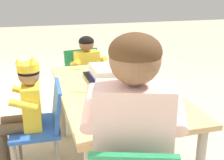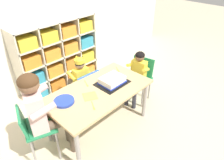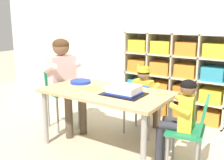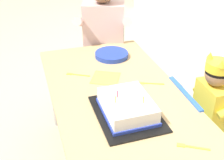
{
  "view_description": "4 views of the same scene",
  "coord_description": "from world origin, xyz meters",
  "px_view_note": "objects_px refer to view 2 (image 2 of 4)",
  "views": [
    {
      "loc": [
        -1.65,
        0.5,
        1.22
      ],
      "look_at": [
        0.07,
        -0.0,
        0.64
      ],
      "focal_mm": 45.94,
      "sensor_mm": 36.0,
      "label": 1
    },
    {
      "loc": [
        -1.31,
        -1.47,
        2.01
      ],
      "look_at": [
        0.17,
        -0.06,
        0.69
      ],
      "focal_mm": 33.04,
      "sensor_mm": 36.0,
      "label": 2
    },
    {
      "loc": [
        1.46,
        -2.11,
        1.3
      ],
      "look_at": [
        0.08,
        -0.01,
        0.72
      ],
      "focal_mm": 43.16,
      "sensor_mm": 36.0,
      "label": 3
    },
    {
      "loc": [
        1.29,
        -0.43,
        1.47
      ],
      "look_at": [
        0.17,
        -0.08,
        0.77
      ],
      "focal_mm": 47.19,
      "sensor_mm": 36.0,
      "label": 4
    }
  ],
  "objects_px": {
    "child_with_crown": "(79,76)",
    "guest_at_table_side": "(137,72)",
    "adult_helper_seated": "(42,108)",
    "classroom_chair_guest_side": "(140,76)",
    "fork_scattered_mid_table": "(118,70)",
    "birthday_cake_on_tray": "(112,81)",
    "paper_plate_stack": "(64,101)",
    "activity_table": "(99,95)",
    "fork_by_napkin": "(86,84)",
    "classroom_chair_adult_side": "(35,127)",
    "fork_at_table_front_edge": "(93,106)",
    "classroom_chair_blue": "(85,87)"
  },
  "relations": [
    {
      "from": "child_with_crown",
      "to": "fork_at_table_front_edge",
      "type": "relative_size",
      "value": 6.01
    },
    {
      "from": "fork_scattered_mid_table",
      "to": "child_with_crown",
      "type": "bearing_deg",
      "value": 72.82
    },
    {
      "from": "classroom_chair_guest_side",
      "to": "fork_by_napkin",
      "type": "relative_size",
      "value": 4.72
    },
    {
      "from": "guest_at_table_side",
      "to": "fork_scattered_mid_table",
      "type": "bearing_deg",
      "value": -130.99
    },
    {
      "from": "classroom_chair_adult_side",
      "to": "paper_plate_stack",
      "type": "bearing_deg",
      "value": -78.76
    },
    {
      "from": "classroom_chair_guest_side",
      "to": "guest_at_table_side",
      "type": "xyz_separation_m",
      "value": [
        -0.1,
        -0.02,
        0.11
      ]
    },
    {
      "from": "birthday_cake_on_tray",
      "to": "guest_at_table_side",
      "type": "bearing_deg",
      "value": 2.78
    },
    {
      "from": "classroom_chair_blue",
      "to": "fork_by_napkin",
      "type": "height_order",
      "value": "classroom_chair_blue"
    },
    {
      "from": "activity_table",
      "to": "birthday_cake_on_tray",
      "type": "xyz_separation_m",
      "value": [
        0.22,
        -0.02,
        0.11
      ]
    },
    {
      "from": "activity_table",
      "to": "classroom_chair_guest_side",
      "type": "xyz_separation_m",
      "value": [
        0.86,
        0.03,
        -0.13
      ]
    },
    {
      "from": "classroom_chair_adult_side",
      "to": "fork_scattered_mid_table",
      "type": "xyz_separation_m",
      "value": [
        1.27,
        0.01,
        0.16
      ]
    },
    {
      "from": "classroom_chair_blue",
      "to": "fork_at_table_front_edge",
      "type": "relative_size",
      "value": 4.57
    },
    {
      "from": "fork_at_table_front_edge",
      "to": "classroom_chair_blue",
      "type": "bearing_deg",
      "value": -2.06
    },
    {
      "from": "child_with_crown",
      "to": "fork_scattered_mid_table",
      "type": "distance_m",
      "value": 0.55
    },
    {
      "from": "fork_by_napkin",
      "to": "fork_scattered_mid_table",
      "type": "height_order",
      "value": "same"
    },
    {
      "from": "classroom_chair_blue",
      "to": "birthday_cake_on_tray",
      "type": "distance_m",
      "value": 0.55
    },
    {
      "from": "birthday_cake_on_tray",
      "to": "fork_by_napkin",
      "type": "bearing_deg",
      "value": 135.71
    },
    {
      "from": "adult_helper_seated",
      "to": "classroom_chair_guest_side",
      "type": "relative_size",
      "value": 1.61
    },
    {
      "from": "child_with_crown",
      "to": "adult_helper_seated",
      "type": "height_order",
      "value": "adult_helper_seated"
    },
    {
      "from": "activity_table",
      "to": "paper_plate_stack",
      "type": "relative_size",
      "value": 5.7
    },
    {
      "from": "adult_helper_seated",
      "to": "guest_at_table_side",
      "type": "height_order",
      "value": "adult_helper_seated"
    },
    {
      "from": "classroom_chair_adult_side",
      "to": "paper_plate_stack",
      "type": "xyz_separation_m",
      "value": [
        0.35,
        -0.05,
        0.17
      ]
    },
    {
      "from": "guest_at_table_side",
      "to": "paper_plate_stack",
      "type": "distance_m",
      "value": 1.18
    },
    {
      "from": "child_with_crown",
      "to": "paper_plate_stack",
      "type": "bearing_deg",
      "value": 41.61
    },
    {
      "from": "child_with_crown",
      "to": "birthday_cake_on_tray",
      "type": "distance_m",
      "value": 0.6
    },
    {
      "from": "adult_helper_seated",
      "to": "paper_plate_stack",
      "type": "distance_m",
      "value": 0.25
    },
    {
      "from": "child_with_crown",
      "to": "guest_at_table_side",
      "type": "distance_m",
      "value": 0.83
    },
    {
      "from": "activity_table",
      "to": "birthday_cake_on_tray",
      "type": "height_order",
      "value": "birthday_cake_on_tray"
    },
    {
      "from": "guest_at_table_side",
      "to": "fork_scattered_mid_table",
      "type": "relative_size",
      "value": 6.48
    },
    {
      "from": "child_with_crown",
      "to": "classroom_chair_guest_side",
      "type": "bearing_deg",
      "value": 145.45
    },
    {
      "from": "classroom_chair_adult_side",
      "to": "paper_plate_stack",
      "type": "relative_size",
      "value": 3.1
    },
    {
      "from": "paper_plate_stack",
      "to": "birthday_cake_on_tray",
      "type": "bearing_deg",
      "value": -11.01
    },
    {
      "from": "adult_helper_seated",
      "to": "birthday_cake_on_tray",
      "type": "distance_m",
      "value": 0.89
    },
    {
      "from": "classroom_chair_adult_side",
      "to": "fork_scattered_mid_table",
      "type": "height_order",
      "value": "classroom_chair_adult_side"
    },
    {
      "from": "activity_table",
      "to": "fork_scattered_mid_table",
      "type": "xyz_separation_m",
      "value": [
        0.51,
        0.16,
        0.07
      ]
    },
    {
      "from": "classroom_chair_blue",
      "to": "fork_by_napkin",
      "type": "relative_size",
      "value": 4.35
    },
    {
      "from": "adult_helper_seated",
      "to": "fork_at_table_front_edge",
      "type": "relative_size",
      "value": 8.01
    },
    {
      "from": "classroom_chair_adult_side",
      "to": "child_with_crown",
      "type": "bearing_deg",
      "value": -46.53
    },
    {
      "from": "activity_table",
      "to": "classroom_chair_guest_side",
      "type": "distance_m",
      "value": 0.87
    },
    {
      "from": "activity_table",
      "to": "classroom_chair_blue",
      "type": "relative_size",
      "value": 2.06
    },
    {
      "from": "birthday_cake_on_tray",
      "to": "fork_at_table_front_edge",
      "type": "bearing_deg",
      "value": -161.36
    },
    {
      "from": "classroom_chair_guest_side",
      "to": "guest_at_table_side",
      "type": "height_order",
      "value": "guest_at_table_side"
    },
    {
      "from": "adult_helper_seated",
      "to": "fork_by_napkin",
      "type": "height_order",
      "value": "adult_helper_seated"
    },
    {
      "from": "activity_table",
      "to": "fork_scattered_mid_table",
      "type": "distance_m",
      "value": 0.54
    },
    {
      "from": "activity_table",
      "to": "guest_at_table_side",
      "type": "relative_size",
      "value": 1.55
    },
    {
      "from": "paper_plate_stack",
      "to": "fork_at_table_front_edge",
      "type": "bearing_deg",
      "value": -57.75
    },
    {
      "from": "activity_table",
      "to": "classroom_chair_adult_side",
      "type": "xyz_separation_m",
      "value": [
        -0.76,
        0.15,
        -0.09
      ]
    },
    {
      "from": "activity_table",
      "to": "child_with_crown",
      "type": "height_order",
      "value": "child_with_crown"
    },
    {
      "from": "classroom_chair_guest_side",
      "to": "fork_scattered_mid_table",
      "type": "height_order",
      "value": "classroom_chair_guest_side"
    },
    {
      "from": "child_with_crown",
      "to": "fork_by_napkin",
      "type": "relative_size",
      "value": 5.71
    }
  ]
}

